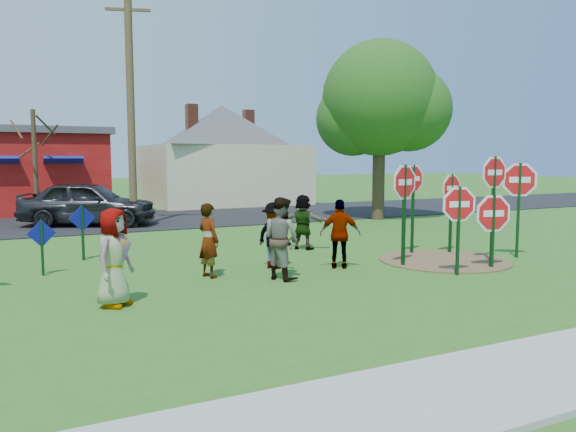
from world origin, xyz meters
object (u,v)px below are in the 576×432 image
person_b (208,240)px  suv (88,203)px  stop_sign_d (451,194)px  person_a (114,257)px  stop_sign_c (494,184)px  utility_pole (131,99)px  stop_sign_a (459,211)px  stop_sign_b (413,186)px  leafy_tree (382,105)px

person_b → suv: 10.59m
stop_sign_d → person_a: (-8.96, -1.57, -0.74)m
person_a → person_b: person_a is taller
stop_sign_c → suv: bearing=122.9°
stop_sign_d → utility_pole: 11.83m
stop_sign_c → person_a: bearing=-179.9°
stop_sign_a → suv: size_ratio=0.43×
stop_sign_b → suv: size_ratio=0.52×
stop_sign_b → leafy_tree: (4.20, 7.29, 2.89)m
stop_sign_b → stop_sign_d: 1.06m
stop_sign_c → person_a: stop_sign_c is taller
stop_sign_d → leafy_tree: (3.24, 7.68, 3.10)m
stop_sign_a → suv: stop_sign_a is taller
stop_sign_c → stop_sign_d: size_ratio=1.21×
stop_sign_a → person_a: 7.18m
stop_sign_b → stop_sign_c: bearing=-73.7°
stop_sign_a → stop_sign_c: size_ratio=0.76×
stop_sign_b → leafy_tree: size_ratio=0.34×
stop_sign_a → leafy_tree: 11.61m
stop_sign_a → leafy_tree: size_ratio=0.28×
stop_sign_a → stop_sign_d: bearing=67.7°
stop_sign_d → person_b: bearing=169.5°
utility_pole → suv: bearing=143.0°
stop_sign_b → utility_pole: size_ratio=0.28×
person_b → stop_sign_a: bearing=-133.7°
stop_sign_a → leafy_tree: bearing=79.9°
stop_sign_b → person_b: size_ratio=1.57×
person_a → stop_sign_c: bearing=-46.7°
stop_sign_b → person_b: 5.90m
stop_sign_a → person_a: (-7.13, 0.66, -0.55)m
stop_sign_b → utility_pole: bearing=111.4°
stop_sign_b → stop_sign_c: 2.09m
person_b → leafy_tree: (10.00, 7.71, 3.90)m
stop_sign_d → utility_pole: size_ratio=0.26×
stop_sign_c → stop_sign_b: bearing=116.0°
person_a → utility_pole: (2.46, 10.97, 3.79)m
stop_sign_b → person_b: (-5.80, -0.42, -1.00)m
suv → leafy_tree: leafy_tree is taller
suv → leafy_tree: size_ratio=0.67×
stop_sign_d → stop_sign_c: bearing=-102.0°
stop_sign_c → leafy_tree: 10.11m
stop_sign_c → person_a: (-8.93, -0.09, -1.06)m
person_a → leafy_tree: bearing=-10.1°
stop_sign_d → leafy_tree: size_ratio=0.31×
stop_sign_a → utility_pole: size_ratio=0.24×
stop_sign_a → utility_pole: 12.95m
suv → stop_sign_d: bearing=-118.8°
stop_sign_d → person_a: size_ratio=1.32×
stop_sign_b → leafy_tree: leafy_tree is taller
stop_sign_c → stop_sign_d: (0.03, 1.48, -0.32)m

